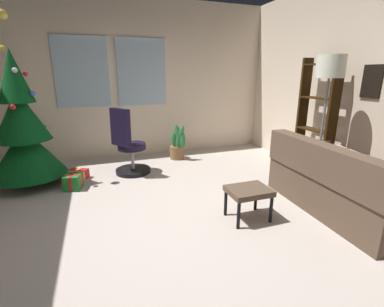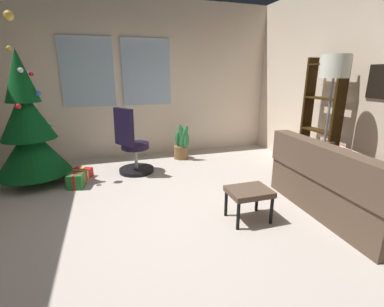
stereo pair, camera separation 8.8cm
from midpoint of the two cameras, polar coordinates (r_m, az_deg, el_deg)
name	(u,v)px [view 1 (the left image)]	position (r m, az deg, el deg)	size (l,w,h in m)	color
ground_plane	(179,227)	(3.07, -3.55, -15.05)	(5.21, 5.56, 0.10)	#C0B2A7
wall_back_with_windows	(134,80)	(5.40, -12.57, 14.83)	(5.21, 0.12, 2.87)	beige
wall_right_with_frames	(381,83)	(4.20, 34.45, 12.02)	(0.12, 5.56, 2.87)	beige
couch	(360,188)	(3.66, 31.16, -6.26)	(1.64, 1.78, 0.82)	brown
footstool	(249,193)	(3.03, 10.97, -8.15)	(0.45, 0.36, 0.36)	brown
holiday_tree	(23,132)	(4.42, -32.39, 3.75)	(1.00, 1.00, 2.31)	#4C331E
gift_box_red	(75,176)	(4.49, -23.83, -4.36)	(0.41, 0.44, 0.15)	red
gift_box_green	(73,182)	(4.17, -24.28, -5.49)	(0.26, 0.27, 0.21)	#1E722D
office_chair	(129,149)	(4.42, -13.68, 0.87)	(0.58, 0.57, 1.06)	black
bookshelf	(315,126)	(4.53, 23.98, 5.37)	(0.18, 0.64, 1.79)	black
floor_lamp	(329,77)	(3.94, 26.25, 14.12)	(0.35, 0.35, 1.78)	slate
potted_plant	(178,146)	(5.09, -3.48, 1.62)	(0.28, 0.36, 0.70)	brown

